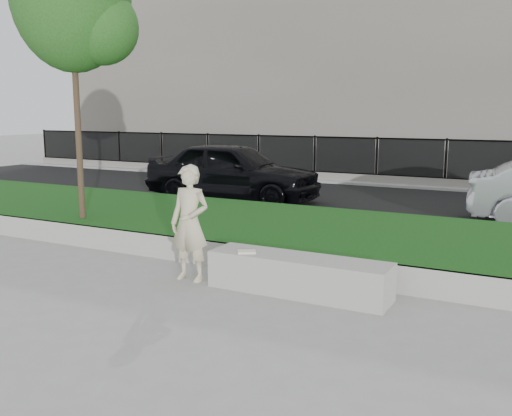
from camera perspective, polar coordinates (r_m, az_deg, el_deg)
The scene contains 11 objects.
ground at distance 8.36m, azimuth -7.72°, elevation -7.50°, with size 90.00×90.00×0.00m, color gray.
grass_bank at distance 10.80m, azimuth 1.56°, elevation -2.37°, with size 34.00×4.00×0.40m, color #0D330C.
grass_kerb at distance 9.13m, azimuth -3.94°, elevation -4.64°, with size 34.00×0.08×0.40m, color #A3A199.
street at distance 15.87m, azimuth 10.43°, elevation 0.70°, with size 34.00×7.00×0.04m, color black.
far_pavement at distance 20.17m, azimuth 14.32°, elevation 2.57°, with size 34.00×3.00×0.12m, color gray.
iron_fence at distance 19.15m, azimuth 13.66°, elevation 3.68°, with size 32.00×0.30×1.50m.
building_facade at distance 27.00m, azimuth 18.44°, elevation 14.62°, with size 34.00×10.00×10.00m, color slate.
stone_bench at distance 7.81m, azimuth 4.26°, elevation -6.71°, with size 2.51×0.63×0.51m, color #A3A199.
man at distance 8.31m, azimuth -6.64°, elevation -1.52°, with size 0.62×0.41×1.70m, color beige.
book at distance 7.93m, azimuth -0.94°, elevation -4.40°, with size 0.25×0.18×0.03m, color white.
car_dark at distance 15.38m, azimuth -2.32°, elevation 3.68°, with size 1.91×4.74×1.62m, color black.
Camera 1 is at (4.69, -6.46, 2.46)m, focal length 40.00 mm.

